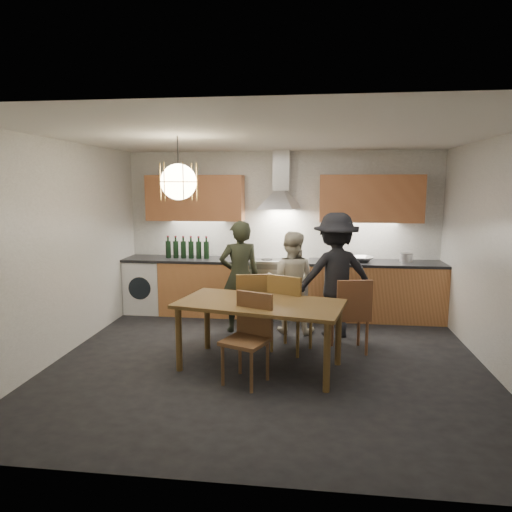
# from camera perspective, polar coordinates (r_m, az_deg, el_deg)

# --- Properties ---
(ground) EXTENTS (5.00, 5.00, 0.00)m
(ground) POSITION_cam_1_polar(r_m,az_deg,el_deg) (5.53, 1.49, -13.07)
(ground) COLOR black
(ground) RESTS_ON ground
(room_shell) EXTENTS (5.02, 4.52, 2.61)m
(room_shell) POSITION_cam_1_polar(r_m,az_deg,el_deg) (5.14, 1.56, 4.86)
(room_shell) COLOR white
(room_shell) RESTS_ON ground
(counter_run) EXTENTS (5.00, 0.62, 0.90)m
(counter_run) POSITION_cam_1_polar(r_m,az_deg,el_deg) (7.25, 3.17, -4.02)
(counter_run) COLOR tan
(counter_run) RESTS_ON ground
(range_stove) EXTENTS (0.90, 0.60, 0.92)m
(range_stove) POSITION_cam_1_polar(r_m,az_deg,el_deg) (7.25, 2.98, -4.08)
(range_stove) COLOR silver
(range_stove) RESTS_ON ground
(wall_fixtures) EXTENTS (4.30, 0.54, 1.10)m
(wall_fixtures) POSITION_cam_1_polar(r_m,az_deg,el_deg) (7.19, 3.14, 7.32)
(wall_fixtures) COLOR #C47A4B
(wall_fixtures) RESTS_ON ground
(pendant_lamp) EXTENTS (0.43, 0.43, 0.70)m
(pendant_lamp) POSITION_cam_1_polar(r_m,az_deg,el_deg) (5.22, -9.66, 9.13)
(pendant_lamp) COLOR black
(pendant_lamp) RESTS_ON ground
(dining_table) EXTENTS (1.97, 1.26, 0.77)m
(dining_table) POSITION_cam_1_polar(r_m,az_deg,el_deg) (5.15, 0.50, -6.74)
(dining_table) COLOR brown
(dining_table) RESTS_ON ground
(chair_back_left) EXTENTS (0.51, 0.51, 0.96)m
(chair_back_left) POSITION_cam_1_polar(r_m,az_deg,el_deg) (5.90, -0.39, -6.02)
(chair_back_left) COLOR brown
(chair_back_left) RESTS_ON ground
(chair_back_mid) EXTENTS (0.59, 0.59, 0.99)m
(chair_back_mid) POSITION_cam_1_polar(r_m,az_deg,el_deg) (5.65, 4.04, -6.54)
(chair_back_mid) COLOR brown
(chair_back_mid) RESTS_ON ground
(chair_back_right) EXTENTS (0.50, 0.50, 0.95)m
(chair_back_right) POSITION_cam_1_polar(r_m,az_deg,el_deg) (5.74, 11.88, -6.72)
(chair_back_right) COLOR brown
(chair_back_right) RESTS_ON ground
(chair_front) EXTENTS (0.56, 0.56, 0.94)m
(chair_front) POSITION_cam_1_polar(r_m,az_deg,el_deg) (4.87, -0.81, -9.39)
(chair_front) COLOR brown
(chair_front) RESTS_ON ground
(person_left) EXTENTS (0.67, 0.55, 1.58)m
(person_left) POSITION_cam_1_polar(r_m,az_deg,el_deg) (6.43, -2.06, -2.59)
(person_left) COLOR black
(person_left) RESTS_ON ground
(person_mid) EXTENTS (0.76, 0.63, 1.43)m
(person_mid) POSITION_cam_1_polar(r_m,az_deg,el_deg) (6.44, 4.38, -3.26)
(person_mid) COLOR beige
(person_mid) RESTS_ON ground
(person_right) EXTENTS (1.22, 0.89, 1.70)m
(person_right) POSITION_cam_1_polar(r_m,az_deg,el_deg) (6.31, 9.90, -2.37)
(person_right) COLOR black
(person_right) RESTS_ON ground
(mixing_bowl) EXTENTS (0.42, 0.42, 0.08)m
(mixing_bowl) POSITION_cam_1_polar(r_m,az_deg,el_deg) (7.18, 13.04, -0.36)
(mixing_bowl) COLOR silver
(mixing_bowl) RESTS_ON counter_run
(stock_pot) EXTENTS (0.20, 0.20, 0.13)m
(stock_pot) POSITION_cam_1_polar(r_m,az_deg,el_deg) (7.32, 18.25, -0.22)
(stock_pot) COLOR silver
(stock_pot) RESTS_ON counter_run
(wine_bottles) EXTENTS (0.71, 0.08, 0.35)m
(wine_bottles) POSITION_cam_1_polar(r_m,az_deg,el_deg) (7.39, -8.60, 1.09)
(wine_bottles) COLOR black
(wine_bottles) RESTS_ON counter_run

